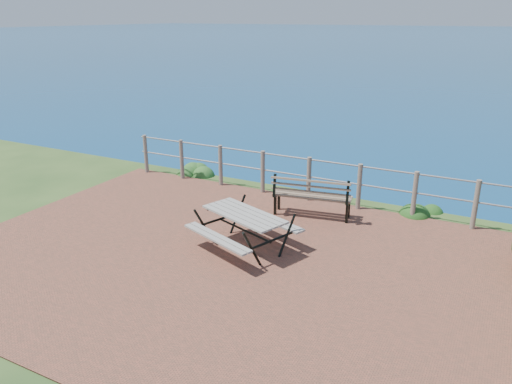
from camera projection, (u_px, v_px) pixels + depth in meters
ground at (234, 262)px, 8.48m from camera, size 10.00×7.00×0.12m
safety_railing at (309, 177)px, 11.09m from camera, size 9.40×0.10×1.00m
picnic_table at (244, 227)px, 8.82m from camera, size 1.72×1.31×0.67m
park_bench at (312, 190)px, 10.19m from camera, size 1.65×0.67×0.91m
shrub_lip_west at (197, 174)px, 13.17m from camera, size 0.87×0.87×0.65m
shrub_lip_east at (422, 213)px, 10.57m from camera, size 0.71×0.71×0.43m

